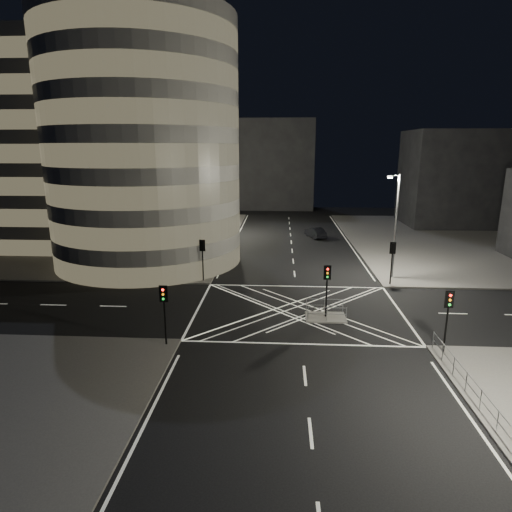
# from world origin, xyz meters

# --- Properties ---
(ground) EXTENTS (120.00, 120.00, 0.00)m
(ground) POSITION_xyz_m (0.00, 0.00, 0.00)
(ground) COLOR black
(ground) RESTS_ON ground
(sidewalk_far_left) EXTENTS (42.00, 42.00, 0.15)m
(sidewalk_far_left) POSITION_xyz_m (-29.00, 27.00, 0.07)
(sidewalk_far_left) COLOR #595754
(sidewalk_far_left) RESTS_ON ground
(sidewalk_far_right) EXTENTS (42.00, 42.00, 0.15)m
(sidewalk_far_right) POSITION_xyz_m (29.00, 27.00, 0.07)
(sidewalk_far_right) COLOR #595754
(sidewalk_far_right) RESTS_ON ground
(central_island) EXTENTS (3.00, 2.00, 0.15)m
(central_island) POSITION_xyz_m (2.00, -1.50, 0.07)
(central_island) COLOR slate
(central_island) RESTS_ON ground
(office_tower_curved) EXTENTS (30.00, 29.00, 27.20)m
(office_tower_curved) POSITION_xyz_m (-20.74, 18.74, 12.65)
(office_tower_curved) COLOR gray
(office_tower_curved) RESTS_ON sidewalk_far_left
(office_block_rear) EXTENTS (24.00, 16.00, 22.00)m
(office_block_rear) POSITION_xyz_m (-22.00, 42.00, 11.15)
(office_block_rear) COLOR gray
(office_block_rear) RESTS_ON sidewalk_far_left
(building_right_far) EXTENTS (14.00, 12.00, 15.00)m
(building_right_far) POSITION_xyz_m (26.00, 40.00, 7.65)
(building_right_far) COLOR black
(building_right_far) RESTS_ON sidewalk_far_right
(building_far_end) EXTENTS (18.00, 8.00, 18.00)m
(building_far_end) POSITION_xyz_m (-4.00, 58.00, 9.00)
(building_far_end) COLOR black
(building_far_end) RESTS_ON ground
(tree_a) EXTENTS (4.04, 4.04, 7.08)m
(tree_a) POSITION_xyz_m (-10.50, 9.00, 4.89)
(tree_a) COLOR black
(tree_a) RESTS_ON sidewalk_far_left
(tree_b) EXTENTS (4.05, 4.05, 7.45)m
(tree_b) POSITION_xyz_m (-10.50, 15.00, 5.25)
(tree_b) COLOR black
(tree_b) RESTS_ON sidewalk_far_left
(tree_c) EXTENTS (4.49, 4.49, 7.60)m
(tree_c) POSITION_xyz_m (-10.50, 21.00, 5.15)
(tree_c) COLOR black
(tree_c) RESTS_ON sidewalk_far_left
(tree_d) EXTENTS (4.53, 4.53, 8.05)m
(tree_d) POSITION_xyz_m (-10.50, 27.00, 5.58)
(tree_d) COLOR black
(tree_d) RESTS_ON sidewalk_far_left
(tree_e) EXTENTS (4.36, 4.36, 6.52)m
(tree_e) POSITION_xyz_m (-10.50, 33.00, 4.16)
(tree_e) COLOR black
(tree_e) RESTS_ON sidewalk_far_left
(traffic_signal_fl) EXTENTS (0.55, 0.22, 4.00)m
(traffic_signal_fl) POSITION_xyz_m (-8.80, 6.80, 2.91)
(traffic_signal_fl) COLOR black
(traffic_signal_fl) RESTS_ON sidewalk_far_left
(traffic_signal_nl) EXTENTS (0.55, 0.22, 4.00)m
(traffic_signal_nl) POSITION_xyz_m (-8.80, -6.80, 2.91)
(traffic_signal_nl) COLOR black
(traffic_signal_nl) RESTS_ON sidewalk_near_left
(traffic_signal_fr) EXTENTS (0.55, 0.22, 4.00)m
(traffic_signal_fr) POSITION_xyz_m (8.80, 6.80, 2.91)
(traffic_signal_fr) COLOR black
(traffic_signal_fr) RESTS_ON sidewalk_far_right
(traffic_signal_nr) EXTENTS (0.55, 0.22, 4.00)m
(traffic_signal_nr) POSITION_xyz_m (8.80, -6.80, 2.91)
(traffic_signal_nr) COLOR black
(traffic_signal_nr) RESTS_ON sidewalk_near_right
(traffic_signal_island) EXTENTS (0.55, 0.22, 4.00)m
(traffic_signal_island) POSITION_xyz_m (2.00, -1.50, 2.91)
(traffic_signal_island) COLOR black
(traffic_signal_island) RESTS_ON central_island
(street_lamp_left_near) EXTENTS (1.25, 0.25, 10.00)m
(street_lamp_left_near) POSITION_xyz_m (-9.44, 12.00, 5.54)
(street_lamp_left_near) COLOR slate
(street_lamp_left_near) RESTS_ON sidewalk_far_left
(street_lamp_left_far) EXTENTS (1.25, 0.25, 10.00)m
(street_lamp_left_far) POSITION_xyz_m (-9.44, 30.00, 5.54)
(street_lamp_left_far) COLOR slate
(street_lamp_left_far) RESTS_ON sidewalk_far_left
(street_lamp_right_far) EXTENTS (1.25, 0.25, 10.00)m
(street_lamp_right_far) POSITION_xyz_m (9.44, 9.00, 5.54)
(street_lamp_right_far) COLOR slate
(street_lamp_right_far) RESTS_ON sidewalk_far_right
(railing_near_right) EXTENTS (0.06, 11.70, 1.10)m
(railing_near_right) POSITION_xyz_m (8.30, -12.15, 0.70)
(railing_near_right) COLOR slate
(railing_near_right) RESTS_ON sidewalk_near_right
(railing_island_south) EXTENTS (2.80, 0.06, 1.10)m
(railing_island_south) POSITION_xyz_m (2.00, -2.40, 0.70)
(railing_island_south) COLOR slate
(railing_island_south) RESTS_ON central_island
(railing_island_north) EXTENTS (2.80, 0.06, 1.10)m
(railing_island_north) POSITION_xyz_m (2.00, -0.60, 0.70)
(railing_island_north) COLOR slate
(railing_island_north) RESTS_ON central_island
(sedan) EXTENTS (2.99, 4.69, 1.46)m
(sedan) POSITION_xyz_m (3.47, 28.24, 0.73)
(sedan) COLOR black
(sedan) RESTS_ON ground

